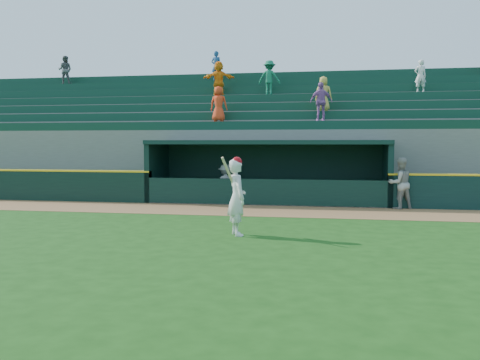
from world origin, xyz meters
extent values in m
plane|color=#174310|center=(0.00, 0.00, 0.00)|extent=(120.00, 120.00, 0.00)
cube|color=brown|center=(0.00, 4.90, 0.01)|extent=(40.00, 3.00, 0.01)
imported|color=#9A9B96|center=(4.92, 6.35, 0.92)|extent=(1.09, 1.00, 1.83)
imported|color=#A4A49F|center=(-1.67, 7.39, 0.75)|extent=(1.11, 0.89, 1.50)
cube|color=slate|center=(0.00, 7.70, 0.02)|extent=(9.00, 2.60, 0.04)
cube|color=black|center=(-4.60, 7.70, 1.15)|extent=(0.20, 2.60, 2.30)
cube|color=black|center=(4.60, 7.70, 1.15)|extent=(0.20, 2.60, 2.30)
cube|color=black|center=(0.00, 9.00, 1.15)|extent=(9.40, 0.20, 2.30)
cube|color=black|center=(0.00, 7.70, 2.38)|extent=(9.40, 2.80, 0.16)
cube|color=black|center=(0.00, 6.48, 0.50)|extent=(9.00, 0.16, 1.00)
cube|color=brown|center=(0.00, 8.50, 0.25)|extent=(8.40, 0.45, 0.10)
cube|color=slate|center=(0.00, 9.53, 1.46)|extent=(34.00, 0.85, 2.91)
cube|color=#0F3828|center=(0.00, 9.41, 3.09)|extent=(34.00, 0.60, 0.36)
cube|color=slate|center=(0.00, 10.38, 1.68)|extent=(34.00, 0.85, 3.36)
cube|color=#0F3828|center=(0.00, 10.26, 3.54)|extent=(34.00, 0.60, 0.36)
cube|color=slate|center=(0.00, 11.22, 1.91)|extent=(34.00, 0.85, 3.81)
cube|color=#0F3828|center=(0.00, 11.11, 3.99)|extent=(34.00, 0.60, 0.36)
cube|color=slate|center=(0.00, 12.07, 2.13)|extent=(34.00, 0.85, 4.26)
cube|color=#0F3828|center=(0.00, 11.96, 4.44)|extent=(34.00, 0.60, 0.36)
cube|color=slate|center=(0.00, 12.93, 2.35)|extent=(34.00, 0.85, 4.71)
cube|color=#0F3828|center=(0.00, 12.81, 4.89)|extent=(34.00, 0.60, 0.36)
cube|color=slate|center=(0.00, 13.78, 2.58)|extent=(34.00, 0.85, 5.16)
cube|color=#0F3828|center=(0.00, 13.66, 5.34)|extent=(34.00, 0.60, 0.36)
cube|color=slate|center=(0.00, 14.62, 2.80)|extent=(34.00, 0.85, 5.61)
cube|color=#0F3828|center=(0.00, 14.51, 5.79)|extent=(34.00, 0.60, 0.36)
cube|color=slate|center=(0.00, 15.20, 2.80)|extent=(34.50, 0.30, 5.61)
imported|color=red|center=(-2.40, 9.43, 4.04)|extent=(0.75, 0.49, 1.53)
imported|color=navy|center=(-3.49, 13.68, 6.28)|extent=(0.60, 0.43, 1.52)
imported|color=#535353|center=(-11.90, 13.68, 6.28)|extent=(0.84, 0.71, 1.53)
imported|color=#186C4A|center=(-0.53, 11.97, 5.43)|extent=(1.11, 0.73, 1.61)
imported|color=gold|center=(2.06, 10.28, 4.47)|extent=(0.78, 0.56, 1.50)
imported|color=#A363A9|center=(2.00, 9.43, 4.08)|extent=(1.02, 0.62, 1.62)
imported|color=orange|center=(-2.98, 11.97, 5.44)|extent=(1.58, 0.73, 1.64)
imported|color=white|center=(6.31, 11.97, 5.35)|extent=(0.58, 0.43, 1.45)
imported|color=silver|center=(0.22, -0.04, 0.97)|extent=(0.74, 0.84, 1.94)
sphere|color=#A7090F|center=(0.22, -0.04, 1.87)|extent=(0.27, 0.27, 0.27)
cylinder|color=#D5BB89|center=(0.04, -0.26, 1.64)|extent=(0.29, 0.47, 0.76)
camera|label=1|loc=(2.79, -13.33, 2.36)|focal=40.00mm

